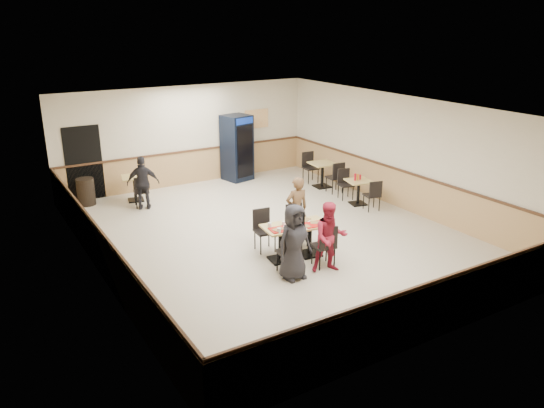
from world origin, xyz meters
TOP-DOWN VIEW (x-y plane):
  - ground at (0.00, 0.00)m, footprint 10.00×10.00m
  - room_shell at (1.78, 2.55)m, footprint 10.00×10.00m
  - main_table at (-0.23, -1.29)m, footprint 1.47×0.87m
  - main_chairs at (-0.28, -1.28)m, footprint 1.43×1.77m
  - diner_woman_left at (-0.78, -2.07)m, footprint 0.77×0.52m
  - diner_woman_right at (0.01, -2.17)m, footprint 0.85×0.76m
  - diner_man_opposite at (0.32, -0.51)m, footprint 0.58×0.41m
  - lone_diner at (-1.97, 3.40)m, footprint 0.92×0.65m
  - tabletop_clutter at (-0.29, -1.37)m, footprint 1.24×0.63m
  - side_table_near at (3.18, 0.71)m, footprint 0.77×0.77m
  - side_table_near_chair_south at (3.18, 0.17)m, footprint 0.48×0.48m
  - side_table_near_chair_north at (3.18, 1.26)m, footprint 0.48×0.48m
  - side_table_far at (3.28, 2.52)m, footprint 0.77×0.77m
  - side_table_far_chair_south at (3.28, 1.92)m, footprint 0.48×0.48m
  - side_table_far_chair_north at (3.28, 3.13)m, footprint 0.48×0.48m
  - condiment_caddy at (3.15, 0.76)m, footprint 0.23×0.06m
  - back_table at (-1.97, 4.20)m, footprint 0.78×0.78m
  - back_table_chair_lone at (-1.97, 3.64)m, footprint 0.49×0.49m
  - pepsi_cooler at (1.47, 4.59)m, footprint 0.92×0.92m
  - trash_bin at (-3.22, 4.55)m, footprint 0.47×0.47m

SIDE VIEW (x-z plane):
  - ground at x=0.00m, z-range 0.00..0.00m
  - trash_bin at x=-3.22m, z-range 0.00..0.75m
  - side_table_near_chair_south at x=3.18m, z-range 0.00..0.87m
  - side_table_near_chair_north at x=3.18m, z-range 0.00..0.87m
  - back_table_chair_lone at x=-1.97m, z-range 0.00..0.89m
  - side_table_near at x=3.18m, z-range 0.11..0.80m
  - back_table at x=-1.97m, z-range 0.12..0.82m
  - main_chairs at x=-0.28m, z-range 0.00..0.94m
  - side_table_far_chair_south at x=3.28m, z-range 0.00..0.96m
  - side_table_far_chair_north at x=3.28m, z-range 0.00..0.96m
  - main_table at x=-0.23m, z-range 0.12..0.87m
  - side_table_far at x=3.28m, z-range 0.12..0.88m
  - room_shell at x=1.78m, z-range -4.42..5.58m
  - lone_diner at x=-1.97m, z-range 0.00..1.45m
  - diner_woman_right at x=0.01m, z-range 0.00..1.46m
  - diner_man_opposite at x=0.32m, z-range 0.00..1.51m
  - diner_woman_left at x=-0.78m, z-range 0.00..1.52m
  - tabletop_clutter at x=-0.29m, z-range 0.71..0.83m
  - condiment_caddy at x=3.15m, z-range 0.67..0.87m
  - pepsi_cooler at x=1.47m, z-range 0.00..2.05m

